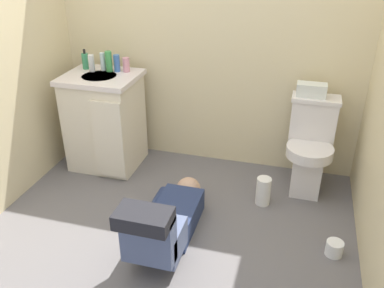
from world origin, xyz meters
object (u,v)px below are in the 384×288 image
faucet (107,64)px  bottle_white (91,63)px  person_plumber (166,221)px  bottle_green (109,61)px  toilet (310,147)px  vanity_cabinet (105,120)px  tissue_box (311,90)px  soap_dispenser (85,61)px  paper_towel_roll (263,191)px  bottle_blue (117,63)px  bottle_clear (103,62)px  toilet_paper_roll (334,248)px  bottle_pink (126,65)px

faucet → bottle_white: size_ratio=0.72×
person_plumber → bottle_green: bottle_green is taller
toilet → faucet: size_ratio=7.50×
vanity_cabinet → tissue_box: size_ratio=3.73×
faucet → soap_dispenser: (-0.19, -0.02, 0.02)m
tissue_box → paper_towel_roll: tissue_box is taller
vanity_cabinet → bottle_white: 0.49m
bottle_white → bottle_blue: (0.20, 0.06, 0.00)m
tissue_box → soap_dispenser: soap_dispenser is taller
bottle_clear → paper_towel_roll: bottle_clear is taller
tissue_box → soap_dispenser: size_ratio=1.33×
faucet → toilet_paper_roll: size_ratio=0.91×
faucet → bottle_green: bottle_green is taller
tissue_box → paper_towel_roll: size_ratio=1.00×
toilet → vanity_cabinet: size_ratio=0.91×
person_plumber → bottle_clear: (-0.87, 0.99, 0.72)m
vanity_cabinet → paper_towel_roll: (1.40, -0.25, -0.31)m
bottle_clear → bottle_pink: bearing=7.2°
person_plumber → bottle_green: 1.47m
bottle_blue → toilet_paper_roll: (1.82, -0.82, -0.84)m
bottle_pink → bottle_green: bearing=-167.4°
bottle_white → bottle_pink: bearing=14.3°
person_plumber → tissue_box: size_ratio=4.84×
person_plumber → bottle_pink: (-0.67, 1.01, 0.70)m
person_plumber → bottle_blue: size_ratio=7.66×
toilet → soap_dispenser: size_ratio=4.52×
soap_dispenser → bottle_clear: soap_dispenser is taller
faucet → vanity_cabinet: bearing=-88.7°
soap_dispenser → bottle_white: 0.10m
toilet → paper_towel_roll: 0.51m
bottle_white → bottle_blue: same height
soap_dispenser → toilet_paper_roll: size_ratio=1.51×
soap_dispenser → bottle_pink: 0.36m
bottle_blue → bottle_pink: 0.08m
person_plumber → toilet_paper_roll: (1.08, 0.18, -0.13)m
bottle_green → soap_dispenser: bearing=177.1°
faucet → bottle_clear: size_ratio=0.67×
paper_towel_roll → bottle_green: bearing=165.3°
vanity_cabinet → bottle_blue: bottle_blue is taller
bottle_white → paper_towel_roll: bottle_white is taller
bottle_pink → paper_towel_roll: (1.23, -0.39, -0.77)m
bottle_clear → toilet_paper_roll: 2.27m
faucet → bottle_blue: size_ratio=0.72×
bottle_clear → bottle_green: 0.06m
tissue_box → bottle_pink: 1.49m
toilet → bottle_clear: (-1.73, 0.05, 0.53)m
faucet → bottle_clear: bottle_clear is taller
toilet → bottle_clear: bottle_clear is taller
vanity_cabinet → person_plumber: vanity_cabinet is taller
soap_dispenser → bottle_white: size_ratio=1.20×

